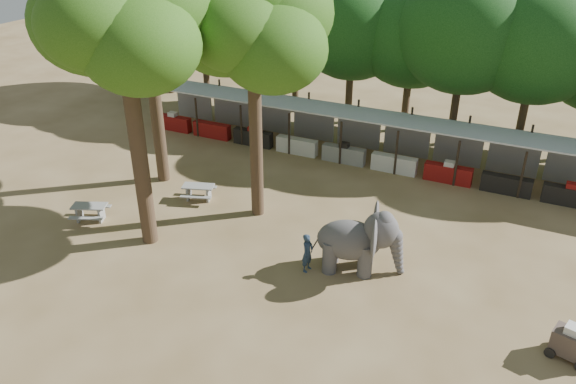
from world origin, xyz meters
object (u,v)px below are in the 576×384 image
at_px(yard_tree_back, 252,21).
at_px(picnic_table_near, 90,210).
at_px(yard_tree_center, 121,14).
at_px(handler, 307,253).
at_px(yard_tree_left, 145,13).
at_px(elephant, 360,240).
at_px(picnic_table_far, 198,190).
at_px(cart_front, 572,343).

xyz_separation_m(yard_tree_back, picnic_table_near, (-6.30, -3.97, -8.05)).
bearing_deg(yard_tree_center, handler, 5.63).
relative_size(yard_tree_center, yard_tree_back, 1.06).
xyz_separation_m(yard_tree_left, picnic_table_near, (-0.30, -4.97, -7.71)).
relative_size(yard_tree_left, elephant, 3.10).
bearing_deg(yard_tree_back, handler, -39.86).
xyz_separation_m(yard_tree_back, elephant, (5.72, -2.40, -7.22)).
height_order(yard_tree_left, yard_tree_back, yard_tree_back).
xyz_separation_m(handler, picnic_table_far, (-6.99, 3.06, -0.32)).
relative_size(yard_tree_left, cart_front, 7.70).
height_order(elephant, picnic_table_far, elephant).
relative_size(yard_tree_back, handler, 7.12).
height_order(handler, picnic_table_near, handler).
distance_m(yard_tree_left, yard_tree_center, 5.92).
xyz_separation_m(yard_tree_center, picnic_table_far, (-0.02, 3.74, -8.73)).
bearing_deg(elephant, yard_tree_back, 142.75).
relative_size(yard_tree_left, picnic_table_far, 6.08).
bearing_deg(yard_tree_left, yard_tree_back, -9.46).
bearing_deg(yard_tree_back, picnic_table_near, -147.77).
distance_m(yard_tree_left, handler, 13.14).
bearing_deg(picnic_table_near, picnic_table_far, 25.96).
xyz_separation_m(elephant, picnic_table_far, (-8.74, 2.14, -0.84)).
bearing_deg(cart_front, picnic_table_near, -164.87).
height_order(elephant, handler, elephant).
bearing_deg(cart_front, elephant, -177.20).
xyz_separation_m(yard_tree_back, cart_front, (13.25, -4.09, -7.94)).
xyz_separation_m(yard_tree_back, handler, (3.97, -3.31, -7.74)).
height_order(yard_tree_back, cart_front, yard_tree_back).
height_order(yard_tree_center, cart_front, yard_tree_center).
height_order(yard_tree_center, handler, yard_tree_center).
xyz_separation_m(yard_tree_left, cart_front, (19.25, -5.09, -7.59)).
bearing_deg(handler, yard_tree_left, 73.16).
height_order(handler, cart_front, handler).
relative_size(elephant, handler, 2.23).
distance_m(yard_tree_center, handler, 10.94).
bearing_deg(yard_tree_center, elephant, 10.43).
distance_m(yard_tree_left, picnic_table_far, 8.37).
distance_m(yard_tree_center, picnic_table_near, 9.32).
height_order(elephant, cart_front, elephant).
relative_size(handler, cart_front, 1.12).
relative_size(yard_tree_center, picnic_table_near, 6.33).
xyz_separation_m(yard_tree_left, yard_tree_back, (6.00, -1.00, 0.34)).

